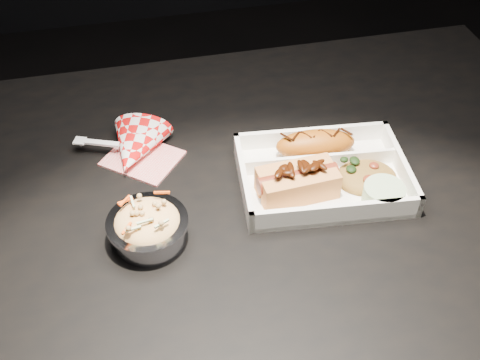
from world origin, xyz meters
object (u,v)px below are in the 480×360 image
napkin_fork (135,148)px  fried_pastry (315,144)px  dining_table (228,239)px  hotdog (298,180)px  foil_coleslaw_cup (148,226)px  food_tray (322,177)px

napkin_fork → fried_pastry: bearing=7.7°
dining_table → hotdog: size_ratio=9.88×
dining_table → foil_coleslaw_cup: size_ratio=10.76×
napkin_fork → foil_coleslaw_cup: bearing=-68.1°
hotdog → napkin_fork: size_ratio=0.69×
fried_pastry → foil_coleslaw_cup: bearing=-157.6°
foil_coleslaw_cup → napkin_fork: bearing=90.4°
food_tray → hotdog: (-0.05, -0.02, 0.02)m
dining_table → napkin_fork: (-0.12, 0.13, 0.11)m
dining_table → food_tray: (0.15, 0.00, 0.10)m
food_tray → hotdog: 0.06m
dining_table → hotdog: bearing=-10.3°
fried_pastry → foil_coleslaw_cup: (-0.28, -0.11, -0.00)m
dining_table → fried_pastry: (0.15, 0.06, 0.12)m
food_tray → foil_coleslaw_cup: bearing=-162.2°
fried_pastry → napkin_fork: bearing=166.2°
dining_table → napkin_fork: bearing=133.9°
hotdog → napkin_fork: (-0.22, 0.15, -0.02)m
hotdog → foil_coleslaw_cup: hotdog is taller
foil_coleslaw_cup → napkin_fork: napkin_fork is taller
fried_pastry → foil_coleslaw_cup: 0.30m
food_tray → fried_pastry: size_ratio=2.11×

